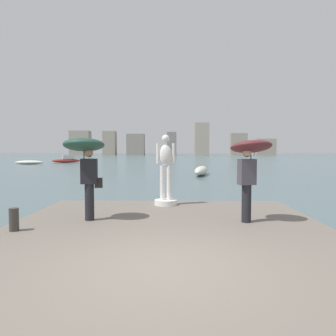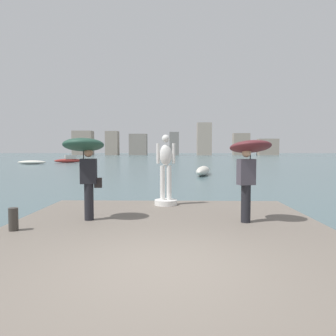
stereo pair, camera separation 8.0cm
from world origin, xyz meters
name	(u,v)px [view 1 (the left image)]	position (x,y,z in m)	size (l,w,h in m)	color
ground_plane	(172,165)	(0.00, 40.00, 0.00)	(400.00, 400.00, 0.00)	#4C666B
pier	(165,247)	(0.00, 1.56, 0.20)	(7.21, 9.11, 0.40)	#70665B
statue_white_figure	(166,177)	(-0.07, 5.28, 1.26)	(0.69, 0.69, 2.16)	white
onlooker_left	(85,155)	(-1.94, 3.08, 1.96)	(1.08, 1.10, 2.02)	black
onlooker_right	(250,158)	(1.94, 2.94, 1.90)	(1.18, 1.20, 1.97)	black
mooring_bollard	(14,220)	(-3.17, 1.99, 0.64)	(0.19, 0.19, 0.48)	#38332D
boat_mid	(29,162)	(-21.32, 43.57, 0.29)	(4.22, 2.14, 0.58)	silver
boat_far	(67,160)	(-17.80, 49.92, 0.47)	(4.57, 3.05, 1.28)	#9E2D28
boat_rightward	(201,171)	(2.53, 22.53, 0.38)	(1.90, 4.94, 0.76)	silver
distant_skyline	(164,143)	(-3.73, 137.60, 5.18)	(89.96, 11.36, 13.69)	gray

